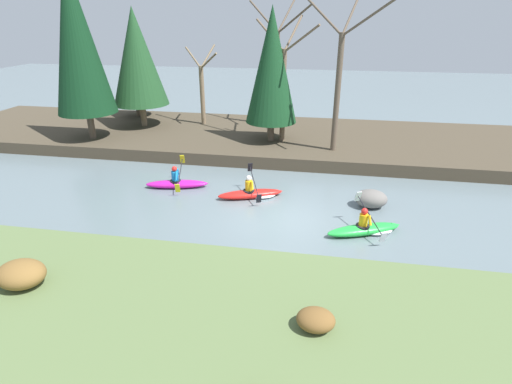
{
  "coord_description": "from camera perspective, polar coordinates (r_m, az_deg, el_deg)",
  "views": [
    {
      "loc": [
        1.23,
        -13.17,
        7.0
      ],
      "look_at": [
        -1.28,
        1.1,
        0.55
      ],
      "focal_mm": 28.0,
      "sensor_mm": 36.0,
      "label": 1
    }
  ],
  "objects": [
    {
      "name": "riverbank_near",
      "position": [
        9.31,
        -0.76,
        -22.33
      ],
      "size": [
        44.0,
        7.63,
        0.54
      ],
      "color": "#5B7042",
      "rests_on": "ground"
    },
    {
      "name": "bare_tree_upstream",
      "position": [
        25.67,
        -7.65,
        14.49
      ],
      "size": [
        2.64,
        2.61,
        4.7
      ],
      "color": "#7A664C",
      "rests_on": "riverbank_far"
    },
    {
      "name": "conifer_tree_centre",
      "position": [
        21.58,
        2.26,
        17.52
      ],
      "size": [
        2.74,
        2.74,
        6.86
      ],
      "color": "brown",
      "rests_on": "riverbank_far"
    },
    {
      "name": "kayaker_middle",
      "position": [
        16.62,
        -0.46,
        -0.17
      ],
      "size": [
        2.73,
        1.99,
        1.2
      ],
      "rotation": [
        0.0,
        0.0,
        0.37
      ],
      "color": "red",
      "rests_on": "ground"
    },
    {
      "name": "conifer_tree_left",
      "position": [
        28.63,
        -17.12,
        16.99
      ],
      "size": [
        2.55,
        2.55,
        5.84
      ],
      "color": "brown",
      "rests_on": "riverbank_far"
    },
    {
      "name": "boulder_midstream",
      "position": [
        16.4,
        16.11,
        -0.92
      ],
      "size": [
        1.26,
        0.98,
        0.71
      ],
      "color": "slate",
      "rests_on": "ground"
    },
    {
      "name": "conifer_tree_mid_left",
      "position": [
        25.69,
        -16.66,
        17.97
      ],
      "size": [
        3.3,
        3.3,
        6.86
      ],
      "color": "#7A664C",
      "rests_on": "riverbank_far"
    },
    {
      "name": "bare_tree_downstream",
      "position": [
        20.34,
        11.8,
        15.52
      ],
      "size": [
        4.12,
        4.07,
        7.53
      ],
      "color": "brown",
      "rests_on": "riverbank_far"
    },
    {
      "name": "kayaker_trailing",
      "position": [
        17.91,
        -11.18,
        1.27
      ],
      "size": [
        2.79,
        2.06,
        1.2
      ],
      "rotation": [
        0.0,
        0.0,
        0.21
      ],
      "color": "#C61999",
      "rests_on": "ground"
    },
    {
      "name": "shrub_clump_far_end",
      "position": [
        9.45,
        8.53,
        -17.6
      ],
      "size": [
        0.88,
        0.73,
        0.47
      ],
      "color": "brown",
      "rests_on": "riverbank_near"
    },
    {
      "name": "ground_plane",
      "position": [
        14.97,
        4.12,
        -3.96
      ],
      "size": [
        90.0,
        90.0,
        0.0
      ],
      "primitive_type": "plane",
      "color": "slate"
    },
    {
      "name": "shrub_clump_second",
      "position": [
        12.14,
        -30.54,
        -10.06
      ],
      "size": [
        1.27,
        1.06,
        0.69
      ],
      "color": "brown",
      "rests_on": "riverbank_near"
    },
    {
      "name": "conifer_tree_far_left",
      "position": [
        23.75,
        -24.28,
        19.33
      ],
      "size": [
        3.13,
        3.13,
        9.07
      ],
      "color": "brown",
      "rests_on": "riverbank_far"
    },
    {
      "name": "bare_tree_mid_upstream",
      "position": [
        25.06,
        3.1,
        17.35
      ],
      "size": [
        4.06,
        4.01,
        7.4
      ],
      "color": "brown",
      "rests_on": "riverbank_far"
    },
    {
      "name": "kayaker_lead",
      "position": [
        14.46,
        15.54,
        -5.05
      ],
      "size": [
        2.71,
        1.97,
        1.2
      ],
      "rotation": [
        0.0,
        0.0,
        0.41
      ],
      "color": "green",
      "rests_on": "ground"
    },
    {
      "name": "bare_tree_mid_downstream",
      "position": [
        21.81,
        4.02,
        15.06
      ],
      "size": [
        3.52,
        3.48,
        6.38
      ],
      "color": "brown",
      "rests_on": "riverbank_far"
    },
    {
      "name": "riverbank_far",
      "position": [
        23.62,
        6.65,
        7.39
      ],
      "size": [
        44.0,
        8.76,
        0.63
      ],
      "color": "#473D2D",
      "rests_on": "ground"
    }
  ]
}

